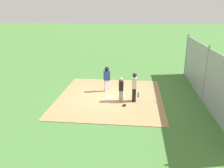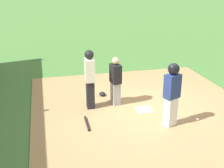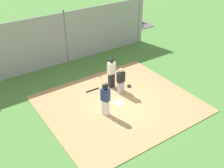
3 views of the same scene
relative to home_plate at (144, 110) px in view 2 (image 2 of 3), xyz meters
The scene contains 9 objects.
ground_plane 0.04m from the home_plate, ahead, with size 140.00×140.00×0.00m, color #477A38.
dirt_infield 0.03m from the home_plate, ahead, with size 7.20×6.40×0.03m, color #A88456.
home_plate is the anchor object (origin of this frame).
catcher 1.19m from the home_plate, 130.58° to the right, with size 0.41×0.31×1.46m.
umpire 1.82m from the home_plate, 110.56° to the right, with size 0.39×0.27×1.74m.
runner 1.43m from the home_plate, 18.40° to the left, with size 0.39×0.45×1.68m.
baseball_bat 1.82m from the home_plate, 74.74° to the right, with size 0.06×0.06×0.77m, color black.
catcher_mask 1.66m from the home_plate, 144.52° to the right, with size 0.24×0.20×0.12m, color black.
baseball 1.51m from the home_plate, 50.48° to the left, with size 0.07×0.07×0.07m, color white.
Camera 2 is at (7.31, -2.74, 3.70)m, focal length 47.21 mm.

